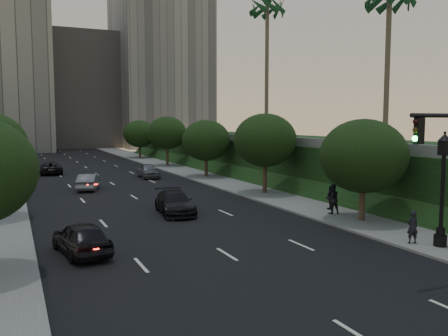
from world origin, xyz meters
name	(u,v)px	position (x,y,z in m)	size (l,w,h in m)	color
ground	(284,290)	(0.00, 0.00, 0.00)	(160.00, 160.00, 0.00)	black
road_surface	(116,186)	(0.00, 30.00, 0.01)	(16.00, 140.00, 0.02)	black
sidewalk_right	(217,180)	(10.25, 30.00, 0.07)	(4.50, 140.00, 0.15)	slate
embankment	(323,159)	(22.00, 28.00, 2.00)	(18.00, 90.00, 4.00)	black
parapet_wall	(254,139)	(13.50, 28.00, 4.35)	(0.35, 90.00, 0.70)	slate
office_block_mid	(79,91)	(6.00, 102.00, 13.00)	(22.00, 18.00, 26.00)	gray
office_block_right	(160,71)	(24.00, 96.00, 18.00)	(20.00, 22.00, 36.00)	gray
tree_right_a	(363,156)	(10.30, 8.00, 4.02)	(5.20, 5.20, 6.24)	#38281C
tree_right_b	(265,140)	(10.30, 20.00, 4.52)	(5.20, 5.20, 6.74)	#38281C
tree_right_c	(206,140)	(10.30, 33.00, 4.02)	(5.20, 5.20, 6.24)	#38281C
tree_right_d	(167,133)	(10.30, 47.00, 4.52)	(5.20, 5.20, 6.74)	#38281C
tree_right_e	(140,134)	(10.30, 62.00, 4.02)	(5.20, 5.20, 6.24)	#38281C
palm_far	(267,9)	(16.00, 30.00, 17.64)	(3.20, 3.20, 15.50)	#4C4233
street_lamp	(442,195)	(9.69, 1.71, 2.63)	(0.64, 0.64, 5.62)	black
sedan_near_left	(81,238)	(-6.06, 7.81, 0.77)	(1.81, 4.50, 1.53)	black
sedan_mid_left	(89,182)	(-2.71, 28.64, 0.73)	(1.54, 4.42, 1.46)	#5D5E64
sedan_far_left	(50,168)	(-4.84, 43.40, 0.71)	(2.37, 5.13, 1.43)	black
sedan_near_right	(175,203)	(0.84, 15.13, 0.74)	(2.08, 5.12, 1.49)	black
sedan_far_right	(148,171)	(4.51, 35.31, 0.78)	(1.84, 4.57, 1.56)	#5B5D63
pedestrian_a	(412,227)	(8.88, 2.67, 0.96)	(0.59, 0.39, 1.62)	black
pedestrian_b	(332,199)	(9.89, 10.36, 1.11)	(0.94, 0.73, 1.93)	black
pedestrian_c	(331,198)	(10.75, 11.67, 0.94)	(0.93, 0.39, 1.59)	black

